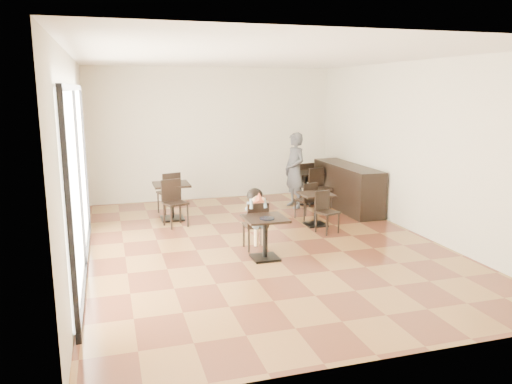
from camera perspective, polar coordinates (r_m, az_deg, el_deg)
name	(u,v)px	position (r m, az deg, el deg)	size (l,w,h in m)	color
floor	(262,244)	(8.84, 0.71, -5.97)	(6.00, 8.00, 0.01)	brown
ceiling	(263,57)	(8.44, 0.77, 15.22)	(6.00, 8.00, 0.01)	white
wall_back	(213,134)	(12.34, -4.90, 6.64)	(6.00, 0.01, 3.20)	beige
wall_front	(390,206)	(4.88, 15.02, -1.53)	(6.00, 0.01, 3.20)	beige
wall_left	(75,161)	(8.11, -19.94, 3.33)	(0.01, 8.00, 3.20)	beige
wall_right	(415,148)	(9.81, 17.75, 4.82)	(0.01, 8.00, 3.20)	beige
storefront_window	(77,180)	(7.65, -19.79, 1.35)	(0.04, 4.50, 2.60)	white
child_table	(265,238)	(8.00, 1.04, -5.30)	(0.65, 0.65, 0.69)	black
child_chair	(255,225)	(8.48, -0.10, -3.81)	(0.37, 0.37, 0.83)	black
child	(255,219)	(8.45, -0.10, -3.11)	(0.37, 0.52, 1.04)	slate
plate	(267,218)	(7.81, 1.27, -3.04)	(0.23, 0.23, 0.01)	black
pizza_slice	(258,199)	(8.18, 0.28, -0.85)	(0.24, 0.19, 0.06)	#E7AD73
adult_patron	(295,170)	(11.42, 4.44, 2.49)	(0.63, 0.41, 1.72)	#3D3E43
cafe_table_mid	(316,209)	(10.01, 6.85, -1.98)	(0.62, 0.62, 0.65)	black
cafe_table_left	(172,202)	(10.52, -9.59, -1.08)	(0.72, 0.72, 0.77)	black
cafe_table_back	(305,188)	(11.92, 5.63, 0.50)	(0.71, 0.71, 0.75)	black
chair_mid_a	(305,200)	(10.49, 5.66, -0.95)	(0.35, 0.35, 0.79)	black
chair_mid_b	(328,213)	(9.51, 8.18, -2.34)	(0.35, 0.35, 0.79)	black
chair_left_a	(169,193)	(11.04, -9.97, -0.08)	(0.41, 0.41, 0.92)	black
chair_left_b	(175,204)	(9.97, -9.19, -1.32)	(0.41, 0.41, 0.92)	black
chair_back_a	(302,180)	(12.47, 5.32, 1.35)	(0.41, 0.41, 0.90)	black
chair_back_b	(320,189)	(11.47, 7.38, 0.40)	(0.41, 0.41, 0.90)	black
service_counter	(347,187)	(11.50, 10.36, 0.58)	(0.60, 2.40, 1.00)	black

